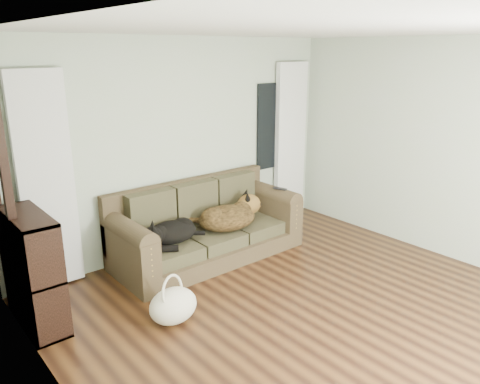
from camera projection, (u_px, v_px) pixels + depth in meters
floor at (337, 326)px, 4.31m from camera, size 5.00×5.00×0.00m
ceiling at (358, 28)px, 3.55m from camera, size 5.00×5.00×0.00m
wall_back at (183, 146)px, 5.77m from camera, size 4.50×0.04×2.60m
wall_left at (87, 268)px, 2.56m from camera, size 0.04×5.00×2.60m
wall_right at (471, 155)px, 5.30m from camera, size 0.04×5.00×2.60m
curtain_left at (46, 183)px, 4.72m from camera, size 0.55×0.08×2.25m
curtain_right at (290, 141)px, 6.85m from camera, size 0.55×0.08×2.25m
window_pane at (271, 126)px, 6.60m from camera, size 0.50×0.03×1.20m
door_casing at (4, 213)px, 4.17m from camera, size 0.07×0.60×2.10m
sofa at (208, 222)px, 5.62m from camera, size 2.30×0.99×0.94m
dog_black_lab at (170, 232)px, 5.24m from camera, size 0.63×0.47×0.25m
dog_shepherd at (229, 217)px, 5.68m from camera, size 0.85×0.70×0.33m
tv_remote at (280, 189)px, 6.00m from camera, size 0.11×0.19×0.02m
tote_bag at (173, 307)px, 4.33m from camera, size 0.50×0.40×0.34m
bookshelf at (33, 274)px, 4.22m from camera, size 0.35×0.87×1.07m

